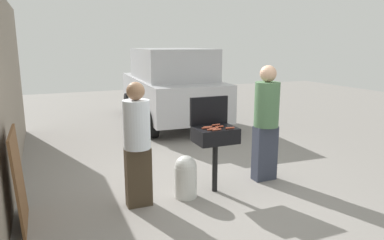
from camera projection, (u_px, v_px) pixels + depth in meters
ground_plane at (206, 188)px, 5.42m from camera, size 24.00×24.00×0.00m
bbq_grill at (215, 137)px, 5.15m from camera, size 0.60×0.44×0.97m
grill_lid_open at (209, 111)px, 5.27m from camera, size 0.60×0.05×0.42m
hot_dog_0 at (214, 128)px, 5.02m from camera, size 0.13×0.04×0.03m
hot_dog_1 at (217, 130)px, 4.94m from camera, size 0.13×0.03×0.03m
hot_dog_2 at (230, 128)px, 5.04m from camera, size 0.13×0.04×0.03m
hot_dog_3 at (208, 127)px, 5.09m from camera, size 0.13×0.03×0.03m
hot_dog_4 at (212, 129)px, 4.95m from camera, size 0.13×0.03×0.03m
hot_dog_5 at (216, 125)px, 5.23m from camera, size 0.13×0.04×0.03m
hot_dog_6 at (206, 128)px, 5.04m from camera, size 0.13×0.03×0.03m
hot_dog_7 at (219, 127)px, 5.11m from camera, size 0.13×0.03×0.03m
propane_tank at (186, 176)px, 5.05m from camera, size 0.32×0.32×0.62m
person_left at (137, 140)px, 4.67m from camera, size 0.35×0.35×1.69m
person_right at (266, 119)px, 5.58m from camera, size 0.39×0.39×1.84m
parked_minivan at (171, 85)px, 9.76m from camera, size 2.23×4.50×2.02m
leaning_board at (19, 180)px, 4.19m from camera, size 0.09×0.90×1.18m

